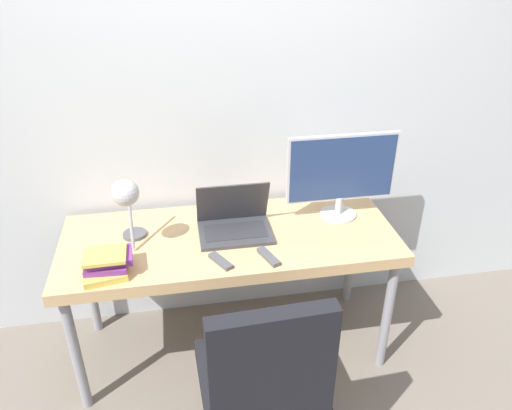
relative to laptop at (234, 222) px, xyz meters
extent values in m
plane|color=#70665B|center=(-0.03, -0.37, -0.80)|extent=(12.00, 12.00, 0.00)
cube|color=silver|center=(-0.03, 0.37, 0.50)|extent=(8.00, 0.05, 2.60)
cube|color=tan|center=(-0.03, -0.03, -0.08)|extent=(1.67, 0.67, 0.06)
cylinder|color=gray|center=(-0.80, -0.31, -0.46)|extent=(0.05, 0.05, 0.69)
cylinder|color=gray|center=(0.74, -0.31, -0.46)|extent=(0.05, 0.05, 0.69)
cylinder|color=gray|center=(-0.80, 0.24, -0.46)|extent=(0.05, 0.05, 0.69)
cylinder|color=gray|center=(0.74, 0.24, -0.46)|extent=(0.05, 0.05, 0.69)
cube|color=#38383D|center=(0.00, -0.03, -0.04)|extent=(0.36, 0.26, 0.02)
cube|color=#2D2D33|center=(0.00, -0.03, -0.03)|extent=(0.31, 0.16, 0.00)
cube|color=#38383D|center=(0.00, 0.05, 0.09)|extent=(0.36, 0.10, 0.24)
cube|color=silver|center=(0.00, 0.05, 0.08)|extent=(0.33, 0.09, 0.21)
cylinder|color=#B7B7BC|center=(0.57, 0.07, -0.05)|extent=(0.19, 0.19, 0.01)
cylinder|color=#B7B7BC|center=(0.57, 0.07, 0.01)|extent=(0.04, 0.04, 0.10)
cube|color=#B7B7BC|center=(0.57, 0.07, 0.22)|extent=(0.57, 0.02, 0.36)
cube|color=navy|center=(0.57, 0.06, 0.22)|extent=(0.55, 0.00, 0.34)
cylinder|color=#4C4C51|center=(-0.50, 0.05, -0.05)|extent=(0.12, 0.12, 0.02)
cylinder|color=#99999E|center=(-0.50, -0.02, 0.11)|extent=(0.02, 0.15, 0.31)
sphere|color=#B2B2B7|center=(-0.50, -0.09, 0.26)|extent=(0.12, 0.12, 0.12)
sphere|color=black|center=(0.08, -0.41, -0.78)|extent=(0.05, 0.05, 0.05)
cube|color=black|center=(0.00, -0.70, -0.35)|extent=(0.50, 0.52, 0.09)
cube|color=black|center=(0.01, -0.92, -0.05)|extent=(0.46, 0.09, 0.51)
cube|color=gold|center=(-0.62, -0.25, -0.04)|extent=(0.22, 0.22, 0.03)
cube|color=#753384|center=(-0.60, -0.25, -0.01)|extent=(0.19, 0.15, 0.03)
cube|color=#753384|center=(-0.59, -0.23, 0.02)|extent=(0.22, 0.16, 0.03)
cube|color=gold|center=(-0.60, -0.25, 0.05)|extent=(0.18, 0.15, 0.02)
cube|color=#4C4C51|center=(-0.10, -0.26, -0.04)|extent=(0.11, 0.15, 0.02)
cube|color=#4C4C51|center=(0.12, -0.26, -0.04)|extent=(0.09, 0.16, 0.02)
ellipsoid|color=black|center=(-0.63, -0.25, -0.03)|extent=(0.16, 0.09, 0.04)
camera|label=1|loc=(-0.26, -2.12, 1.31)|focal=35.00mm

